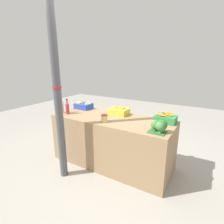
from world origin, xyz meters
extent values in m
plane|color=gray|center=(0.00, 0.00, 0.00)|extent=(10.00, 10.00, 0.00)
cube|color=#937551|center=(0.00, 0.00, 0.41)|extent=(1.95, 0.77, 0.81)
cylinder|color=#4C4C51|center=(-0.47, -0.66, 1.24)|extent=(0.11, 0.11, 2.47)
cylinder|color=red|center=(-0.47, -0.66, 1.35)|extent=(0.12, 0.12, 0.03)
cube|color=#2847B7|center=(-0.78, 0.24, 0.86)|extent=(0.30, 0.24, 0.10)
sphere|color=gold|center=(-0.70, 0.23, 0.90)|extent=(0.07, 0.07, 0.07)
sphere|color=gold|center=(-0.85, 0.24, 0.91)|extent=(0.06, 0.06, 0.06)
sphere|color=gold|center=(-0.85, 0.21, 0.90)|extent=(0.07, 0.07, 0.07)
sphere|color=gold|center=(-0.70, 0.25, 0.90)|extent=(0.08, 0.08, 0.08)
sphere|color=gold|center=(-0.88, 0.28, 0.90)|extent=(0.06, 0.06, 0.06)
sphere|color=gold|center=(-0.88, 0.21, 0.90)|extent=(0.07, 0.07, 0.07)
sphere|color=gold|center=(-0.70, 0.30, 0.90)|extent=(0.08, 0.08, 0.08)
sphere|color=gold|center=(-0.67, 0.29, 0.90)|extent=(0.07, 0.07, 0.07)
sphere|color=gold|center=(-0.82, 0.21, 0.91)|extent=(0.07, 0.07, 0.07)
sphere|color=red|center=(-0.82, 0.20, 0.91)|extent=(0.06, 0.06, 0.06)
sphere|color=gold|center=(-0.89, 0.20, 0.91)|extent=(0.06, 0.06, 0.06)
cube|color=gold|center=(0.00, 0.24, 0.86)|extent=(0.30, 0.24, 0.10)
sphere|color=orange|center=(0.07, 0.27, 0.91)|extent=(0.07, 0.07, 0.07)
sphere|color=orange|center=(-0.10, 0.26, 0.91)|extent=(0.08, 0.08, 0.08)
sphere|color=orange|center=(0.01, 0.26, 0.90)|extent=(0.09, 0.09, 0.09)
sphere|color=orange|center=(-0.06, 0.25, 0.90)|extent=(0.08, 0.08, 0.08)
sphere|color=orange|center=(-0.09, 0.31, 0.90)|extent=(0.08, 0.08, 0.08)
sphere|color=orange|center=(-0.05, 0.31, 0.90)|extent=(0.08, 0.08, 0.08)
cube|color=#2D8442|center=(0.79, 0.24, 0.86)|extent=(0.30, 0.24, 0.10)
cone|color=orange|center=(0.80, 0.18, 0.93)|extent=(0.17, 0.05, 0.02)
cone|color=orange|center=(0.77, 0.32, 0.93)|extent=(0.14, 0.05, 0.03)
cone|color=orange|center=(0.85, 0.25, 0.93)|extent=(0.15, 0.07, 0.03)
cone|color=orange|center=(0.80, 0.17, 0.93)|extent=(0.16, 0.05, 0.03)
cone|color=orange|center=(0.84, 0.31, 0.93)|extent=(0.15, 0.05, 0.03)
cone|color=orange|center=(0.72, 0.22, 0.93)|extent=(0.15, 0.05, 0.03)
cone|color=orange|center=(0.74, 0.16, 0.93)|extent=(0.17, 0.08, 0.02)
cone|color=orange|center=(0.83, 0.28, 0.93)|extent=(0.13, 0.04, 0.03)
cone|color=orange|center=(0.86, 0.23, 0.93)|extent=(0.13, 0.03, 0.03)
cube|color=#2D602D|center=(0.80, -0.22, 0.81)|extent=(0.22, 0.18, 0.01)
ellipsoid|color=#2D602D|center=(0.85, -0.20, 0.91)|extent=(0.14, 0.14, 0.14)
cylinder|color=#B2C693|center=(0.85, -0.20, 0.83)|extent=(0.03, 0.03, 0.02)
ellipsoid|color=#427F3D|center=(0.76, -0.19, 0.90)|extent=(0.11, 0.11, 0.13)
cylinder|color=#B2C693|center=(0.76, -0.19, 0.83)|extent=(0.03, 0.03, 0.02)
ellipsoid|color=#427F3D|center=(0.84, -0.23, 0.90)|extent=(0.12, 0.12, 0.12)
cylinder|color=#B2C693|center=(0.84, -0.23, 0.83)|extent=(0.03, 0.03, 0.02)
cylinder|color=beige|center=(-0.91, -0.19, 0.92)|extent=(0.06, 0.06, 0.21)
cone|color=beige|center=(-0.91, -0.19, 1.03)|extent=(0.06, 0.06, 0.02)
cylinder|color=beige|center=(-0.91, -0.19, 1.06)|extent=(0.03, 0.03, 0.04)
cylinder|color=gold|center=(-0.91, -0.19, 1.09)|extent=(0.03, 0.03, 0.01)
cylinder|color=#B2333D|center=(-0.78, -0.19, 0.90)|extent=(0.06, 0.06, 0.18)
cone|color=#B2333D|center=(-0.78, -0.19, 1.00)|extent=(0.06, 0.06, 0.02)
cylinder|color=#B2333D|center=(-0.78, -0.19, 1.04)|extent=(0.03, 0.03, 0.05)
cylinder|color=#2D2D33|center=(-0.78, -0.19, 1.07)|extent=(0.03, 0.03, 0.01)
cylinder|color=#D1CC75|center=(0.00, -0.22, 0.86)|extent=(0.09, 0.09, 0.10)
cylinder|color=red|center=(0.00, -0.22, 0.92)|extent=(0.10, 0.10, 0.01)
camera|label=1|loc=(1.36, -2.29, 1.67)|focal=28.00mm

